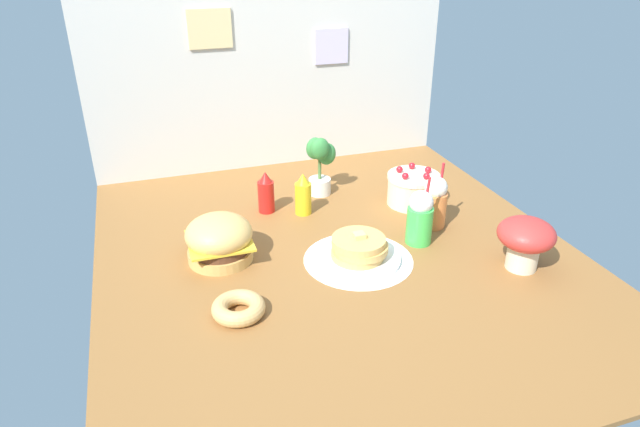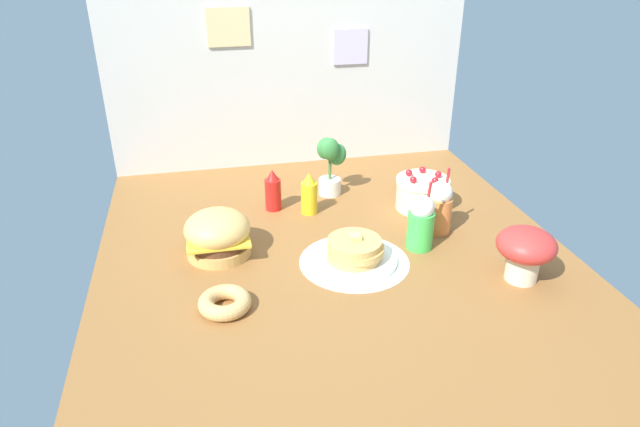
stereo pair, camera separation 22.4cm
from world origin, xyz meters
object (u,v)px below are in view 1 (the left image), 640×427
Objects in this scene: orange_float_cup at (435,202)px; mushroom_stool at (526,239)px; potted_plant at (320,163)px; ketchup_bottle at (266,193)px; burger at (219,239)px; donut_pink_glaze at (238,308)px; pancake_stack at (359,250)px; cream_soda_cup at (420,217)px; mustard_bottle at (303,195)px; layer_cake at (413,189)px.

mushroom_stool is (0.16, -0.43, 0.01)m from orange_float_cup.
mushroom_stool is at bearing -69.28° from orange_float_cup.
ketchup_bottle is at bearing -160.47° from potted_plant.
burger reaches higher than donut_pink_glaze.
mushroom_stool reaches higher than pancake_stack.
donut_pink_glaze is 1.07m from potted_plant.
cream_soda_cup is 0.98× the size of potted_plant.
mushroom_stool is at bearing -21.53° from burger.
ketchup_bottle is 1.00× the size of mustard_bottle.
burger is 0.88× the size of cream_soda_cup.
orange_float_cup is at bearing -29.26° from ketchup_bottle.
orange_float_cup reaches higher than ketchup_bottle.
pancake_stack is 0.32m from cream_soda_cup.
potted_plant is 1.08m from mushroom_stool.
mushroom_stool is (0.54, -0.93, -0.03)m from potted_plant.
burger reaches higher than layer_cake.
burger is at bearing 160.45° from pancake_stack.
cream_soda_cup is 0.18m from orange_float_cup.
potted_plant is (-0.38, 0.50, 0.05)m from orange_float_cup.
potted_plant is at bearing 19.53° from ketchup_bottle.
pancake_stack is at bearing -19.55° from burger.
layer_cake reaches higher than pancake_stack.
orange_float_cup is 0.98× the size of potted_plant.
cream_soda_cup and orange_float_cup have the same top height.
pancake_stack reaches higher than donut_pink_glaze.
mushroom_stool is at bearing -43.85° from ketchup_bottle.
orange_float_cup is (0.13, 0.12, 0.00)m from cream_soda_cup.
donut_pink_glaze is at bearing -110.55° from ketchup_bottle.
mustard_bottle is 0.67× the size of cream_soda_cup.
mustard_bottle is 0.83m from donut_pink_glaze.
potted_plant is (-0.25, 0.61, 0.05)m from cream_soda_cup.
orange_float_cup is (-0.02, -0.24, 0.04)m from layer_cake.
donut_pink_glaze is at bearing -124.29° from potted_plant.
pancake_stack is 0.58m from donut_pink_glaze.
burger is at bearing 171.15° from cream_soda_cup.
potted_plant reaches higher than pancake_stack.
ketchup_bottle reaches higher than burger.
burger is 0.87× the size of potted_plant.
mushroom_stool is (0.69, -0.74, 0.04)m from mustard_bottle.
burger reaches higher than pancake_stack.
orange_float_cup is (0.97, -0.02, 0.03)m from burger.
donut_pink_glaze is 0.61× the size of potted_plant.
mustard_bottle reaches higher than layer_cake.
layer_cake is at bearing 32.06° from donut_pink_glaze.
mustard_bottle is at bearing 149.50° from orange_float_cup.
donut_pink_glaze is at bearing -90.42° from burger.
cream_soda_cup reaches higher than mustard_bottle.
pancake_stack is at bearing -137.50° from layer_cake.
donut_pink_glaze is 1.15m from mushroom_stool.
mustard_bottle is 0.58m from cream_soda_cup.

